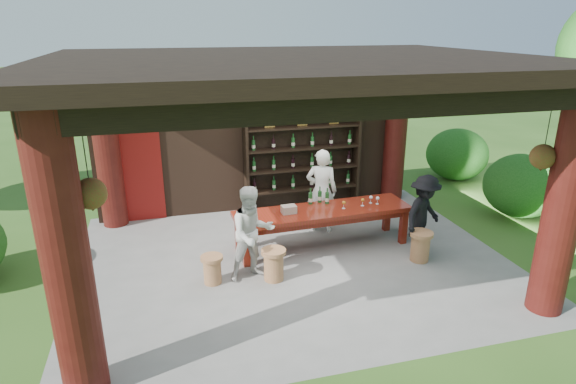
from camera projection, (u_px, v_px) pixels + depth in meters
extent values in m
plane|color=#2D5119|center=(294.00, 260.00, 8.52)|extent=(90.00, 90.00, 0.00)
cube|color=slate|center=(294.00, 263.00, 8.53)|extent=(7.40, 5.90, 0.10)
cube|color=black|center=(260.00, 136.00, 10.47)|extent=(7.00, 0.18, 3.30)
cube|color=maroon|center=(139.00, 175.00, 9.96)|extent=(0.95, 0.06, 2.00)
cylinder|color=#380C0A|center=(66.00, 259.00, 5.01)|extent=(0.50, 0.50, 3.30)
cylinder|color=#380C0A|center=(564.00, 204.00, 6.55)|extent=(0.50, 0.50, 3.30)
cylinder|color=#380C0A|center=(107.00, 147.00, 9.52)|extent=(0.50, 0.50, 3.30)
cylinder|color=#380C0A|center=(396.00, 130.00, 11.06)|extent=(0.50, 0.50, 3.30)
cube|color=black|center=(354.00, 103.00, 5.28)|extent=(6.70, 0.35, 0.35)
cube|color=black|center=(77.00, 86.00, 6.70)|extent=(0.30, 5.20, 0.30)
cube|color=black|center=(471.00, 74.00, 8.24)|extent=(0.30, 5.20, 0.30)
cube|color=black|center=(295.00, 62.00, 7.39)|extent=(7.50, 6.00, 0.20)
cylinder|color=black|center=(86.00, 162.00, 4.94)|extent=(0.01, 0.01, 0.75)
cone|color=black|center=(92.00, 203.00, 5.10)|extent=(0.32, 0.32, 0.18)
sphere|color=#1E5919|center=(91.00, 194.00, 5.06)|extent=(0.34, 0.34, 0.34)
cylinder|color=black|center=(548.00, 131.00, 6.33)|extent=(0.01, 0.01, 0.75)
cone|color=black|center=(541.00, 165.00, 6.49)|extent=(0.32, 0.32, 0.18)
sphere|color=#1E5919|center=(543.00, 157.00, 6.45)|extent=(0.34, 0.34, 0.34)
cube|color=#631F0E|center=(323.00, 211.00, 8.82)|extent=(3.31, 0.99, 0.08)
cube|color=#631F0E|center=(323.00, 216.00, 8.86)|extent=(3.11, 0.83, 0.12)
cube|color=#631F0E|center=(246.00, 248.00, 8.23)|extent=(0.13, 0.13, 0.67)
cube|color=#631F0E|center=(403.00, 227.00, 9.09)|extent=(0.13, 0.13, 0.67)
cube|color=#631F0E|center=(238.00, 233.00, 8.80)|extent=(0.13, 0.13, 0.67)
cube|color=#631F0E|center=(387.00, 214.00, 9.67)|extent=(0.13, 0.13, 0.67)
cylinder|color=#9A613D|center=(274.00, 266.00, 7.82)|extent=(0.32, 0.32, 0.47)
cylinder|color=#9A613D|center=(274.00, 252.00, 7.73)|extent=(0.41, 0.41, 0.06)
cylinder|color=#9A613D|center=(420.00, 248.00, 8.45)|extent=(0.33, 0.33, 0.48)
cylinder|color=#9A613D|center=(421.00, 234.00, 8.36)|extent=(0.41, 0.41, 0.07)
cylinder|color=#9A613D|center=(212.00, 271.00, 7.72)|extent=(0.28, 0.28, 0.42)
cylinder|color=#9A613D|center=(212.00, 258.00, 7.64)|extent=(0.36, 0.36, 0.06)
imported|color=white|center=(321.00, 191.00, 9.49)|extent=(0.73, 0.63, 1.69)
imported|color=beige|center=(252.00, 233.00, 7.71)|extent=(0.86, 0.72, 1.57)
imported|color=black|center=(424.00, 215.00, 8.60)|extent=(1.09, 0.95, 1.47)
cube|color=#BF6672|center=(289.00, 209.00, 8.61)|extent=(0.27, 0.19, 0.14)
ellipsoid|color=#194C14|center=(521.00, 190.00, 10.33)|extent=(1.60, 1.60, 1.36)
ellipsoid|color=#194C14|center=(457.00, 158.00, 12.78)|extent=(1.60, 1.60, 1.36)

